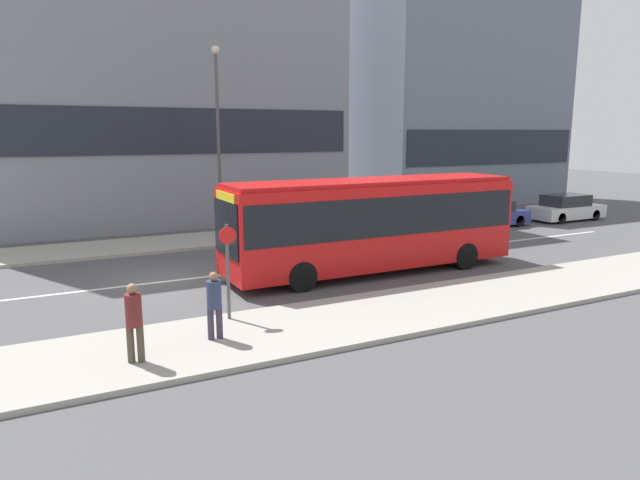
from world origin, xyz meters
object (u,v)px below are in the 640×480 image
at_px(parked_car_1, 490,214).
at_px(parked_car_2, 566,208).
at_px(parked_car_0, 411,222).
at_px(bus_stop_sign, 228,264).
at_px(street_lamp, 218,127).
at_px(city_bus, 372,219).
at_px(pedestrian_near_stop, 134,318).
at_px(pedestrian_down_pavement, 214,301).

distance_m(parked_car_1, parked_car_2, 5.28).
height_order(parked_car_0, parked_car_2, parked_car_2).
distance_m(parked_car_0, bus_stop_sign, 14.63).
bearing_deg(parked_car_0, bus_stop_sign, -144.34).
height_order(parked_car_2, street_lamp, street_lamp).
bearing_deg(parked_car_1, city_bus, -152.73).
relative_size(parked_car_0, pedestrian_near_stop, 2.76).
xyz_separation_m(pedestrian_down_pavement, street_lamp, (3.88, 11.87, 4.04)).
relative_size(pedestrian_near_stop, street_lamp, 0.21).
height_order(parked_car_1, bus_stop_sign, bus_stop_sign).
height_order(city_bus, parked_car_0, city_bus).
height_order(parked_car_1, pedestrian_down_pavement, pedestrian_down_pavement).
distance_m(city_bus, pedestrian_down_pavement, 8.15).
relative_size(city_bus, pedestrian_down_pavement, 6.56).
xyz_separation_m(parked_car_1, bus_stop_sign, (-16.94, -8.53, 0.94)).
height_order(city_bus, pedestrian_down_pavement, city_bus).
relative_size(pedestrian_near_stop, pedestrian_down_pavement, 1.06).
distance_m(pedestrian_near_stop, bus_stop_sign, 3.22).
bearing_deg(bus_stop_sign, city_bus, 25.74).
height_order(parked_car_2, pedestrian_down_pavement, pedestrian_down_pavement).
height_order(pedestrian_near_stop, street_lamp, street_lamp).
bearing_deg(pedestrian_near_stop, bus_stop_sign, -128.70).
xyz_separation_m(parked_car_1, pedestrian_down_pavement, (-17.69, -9.78, 0.40)).
xyz_separation_m(city_bus, bus_stop_sign, (-6.17, -2.98, -0.30)).
distance_m(pedestrian_down_pavement, street_lamp, 13.12).
xyz_separation_m(parked_car_0, parked_car_2, (10.35, -0.32, 0.05)).
relative_size(parked_car_0, parked_car_1, 1.17).
distance_m(city_bus, street_lamp, 8.82).
distance_m(city_bus, parked_car_0, 8.04).
bearing_deg(parked_car_2, parked_car_1, 176.41).
bearing_deg(parked_car_2, pedestrian_down_pavement, -157.64).
relative_size(parked_car_0, pedestrian_down_pavement, 2.93).
bearing_deg(parked_car_2, parked_car_0, 178.24).
xyz_separation_m(bus_stop_sign, street_lamp, (3.13, 10.62, 3.49)).
xyz_separation_m(city_bus, parked_car_1, (10.77, 5.55, -1.24)).
xyz_separation_m(parked_car_2, pedestrian_down_pavement, (-22.96, -9.45, 0.36)).
bearing_deg(parked_car_1, parked_car_0, -179.85).
bearing_deg(parked_car_1, street_lamp, 171.40).
bearing_deg(pedestrian_near_stop, city_bus, -134.81).
height_order(parked_car_1, pedestrian_near_stop, pedestrian_near_stop).
height_order(pedestrian_near_stop, bus_stop_sign, bus_stop_sign).
height_order(parked_car_0, pedestrian_near_stop, pedestrian_near_stop).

